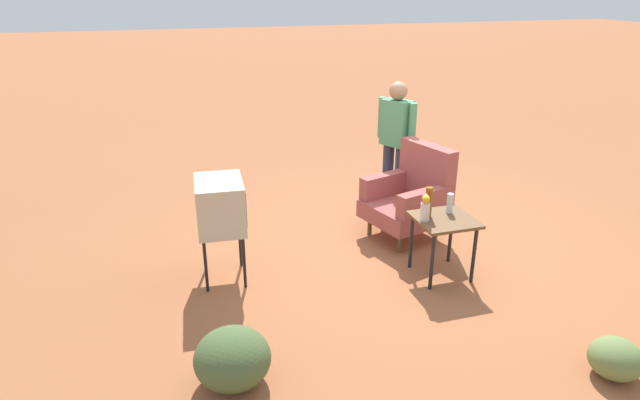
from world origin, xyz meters
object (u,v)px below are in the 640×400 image
Objects in this scene: side_table at (444,227)px; person_standing at (396,139)px; bottle_short_clear at (450,203)px; armchair at (411,195)px; tv_on_stand at (220,205)px; bottle_tall_amber at (429,202)px; flower_vase at (425,206)px.

person_standing reaches higher than side_table.
person_standing is 8.20× the size of bottle_short_clear.
armchair is 2.22m from tv_on_stand.
armchair is 3.53× the size of bottle_tall_amber.
flower_vase is at bearing -72.43° from bottle_short_clear.
side_table is 1.77m from person_standing.
person_standing is at bearing 170.08° from armchair.
tv_on_stand is at bearing -101.51° from bottle_short_clear.
bottle_tall_amber reaches higher than flower_vase.
flower_vase is at bearing 73.60° from tv_on_stand.
armchair reaches higher than bottle_short_clear.
armchair is 0.93m from side_table.
flower_vase is (0.10, -0.33, 0.05)m from bottle_short_clear.
tv_on_stand is 2.23m from bottle_short_clear.
person_standing is 1.61m from bottle_short_clear.
tv_on_stand reaches higher than bottle_tall_amber.
bottle_short_clear is 0.25m from bottle_tall_amber.
armchair reaches higher than flower_vase.
armchair is at bearing -179.02° from bottle_short_clear.
armchair is at bearing 99.66° from tv_on_stand.
bottle_short_clear is (0.45, 2.19, -0.06)m from tv_on_stand.
side_table is at bearing -7.78° from person_standing.
person_standing is 5.47× the size of bottle_tall_amber.
person_standing is at bearing 175.62° from bottle_short_clear.
tv_on_stand is at bearing -105.01° from side_table.
tv_on_stand is 1.94m from flower_vase.
bottle_tall_amber reaches higher than side_table.
side_table is 2.17m from tv_on_stand.
flower_vase reaches higher than side_table.
person_standing is (-1.15, 2.31, 0.16)m from tv_on_stand.
tv_on_stand reaches higher than bottle_short_clear.
armchair is at bearing 164.48° from bottle_tall_amber.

